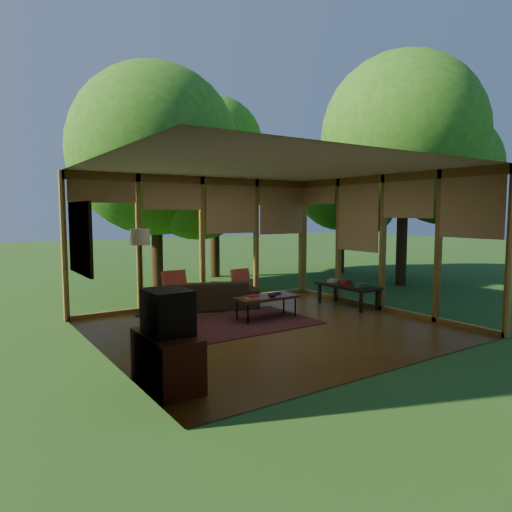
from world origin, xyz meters
TOP-DOWN VIEW (x-y plane):
  - floor at (0.00, 0.00)m, footprint 5.50×5.50m
  - ceiling at (0.00, 0.00)m, footprint 5.50×5.50m
  - wall_left at (-2.75, 0.00)m, footprint 0.04×5.00m
  - wall_front at (0.00, -2.50)m, footprint 5.50×0.04m
  - window_wall_back at (0.00, 2.50)m, footprint 5.50×0.12m
  - window_wall_right at (2.75, 0.00)m, footprint 0.12×5.00m
  - exterior_lawn at (8.00, 8.00)m, footprint 40.00×40.00m
  - tree_nw at (-0.06, 4.93)m, footprint 4.26×4.26m
  - tree_ne at (2.30, 6.23)m, footprint 3.09×3.09m
  - tree_se at (5.58, 1.85)m, footprint 4.25×4.25m
  - tree_far at (6.04, 4.71)m, footprint 2.93×2.93m
  - rug at (-0.22, 0.63)m, footprint 2.52×1.78m
  - sofa at (-0.14, 2.00)m, footprint 2.15×1.37m
  - pillow_left at (-0.89, 1.95)m, footprint 0.45×0.24m
  - pillow_right at (0.61, 1.95)m, footprint 0.38×0.20m
  - ct_book_lower at (-0.01, 0.56)m, footprint 0.25×0.21m
  - ct_book_upper at (-0.01, 0.56)m, footprint 0.20×0.15m
  - ct_book_side at (0.59, 0.69)m, footprint 0.20×0.16m
  - ct_bowl at (0.39, 0.51)m, footprint 0.16×0.16m
  - media_cabinet at (-2.47, -1.43)m, footprint 0.50×1.00m
  - television at (-2.45, -1.43)m, footprint 0.45×0.55m
  - console_book_a at (2.40, 0.21)m, footprint 0.27×0.22m
  - console_book_b at (2.40, 0.66)m, footprint 0.22×0.18m
  - console_book_c at (2.40, 1.06)m, footprint 0.27×0.23m
  - floor_lamp at (-1.47, 2.17)m, footprint 0.36×0.36m
  - coffee_table at (0.34, 0.61)m, footprint 1.20×0.50m
  - side_console at (2.40, 0.61)m, footprint 0.60×1.40m
  - wall_painting at (-2.71, 1.40)m, footprint 0.06×1.35m

SIDE VIEW (x-z plane):
  - exterior_lawn at x=8.00m, z-range -0.01..-0.01m
  - floor at x=0.00m, z-range 0.00..0.00m
  - rug at x=-0.22m, z-range 0.00..0.01m
  - sofa at x=-0.14m, z-range 0.00..0.58m
  - media_cabinet at x=-2.47m, z-range 0.00..0.60m
  - coffee_table at x=0.34m, z-range 0.18..0.60m
  - side_console at x=2.40m, z-range 0.18..0.64m
  - ct_book_side at x=0.59m, z-range 0.42..0.45m
  - ct_book_lower at x=-0.01m, z-range 0.42..0.46m
  - ct_bowl at x=0.39m, z-range 0.42..0.50m
  - ct_book_upper at x=-0.01m, z-range 0.45..0.49m
  - console_book_c at x=2.40m, z-range 0.46..0.52m
  - console_book_a at x=2.40m, z-range 0.45..0.54m
  - console_book_b at x=2.40m, z-range 0.46..0.55m
  - pillow_right at x=0.61m, z-range 0.37..0.77m
  - pillow_left at x=-0.89m, z-range 0.37..0.84m
  - television at x=-2.45m, z-range 0.60..1.10m
  - wall_left at x=-2.75m, z-range 0.00..2.70m
  - wall_front at x=0.00m, z-range 0.00..2.70m
  - window_wall_back at x=0.00m, z-range 0.00..2.70m
  - window_wall_right at x=2.75m, z-range 0.00..2.70m
  - floor_lamp at x=-1.47m, z-range 0.58..2.23m
  - wall_painting at x=-2.71m, z-range 0.98..2.12m
  - ceiling at x=0.00m, z-range 2.70..2.70m
  - tree_far at x=6.04m, z-range 0.68..4.99m
  - tree_nw at x=-0.06m, z-range 0.69..6.33m
  - tree_ne at x=2.30m, z-range 1.17..6.62m
  - tree_se at x=5.58m, z-range 0.92..7.01m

